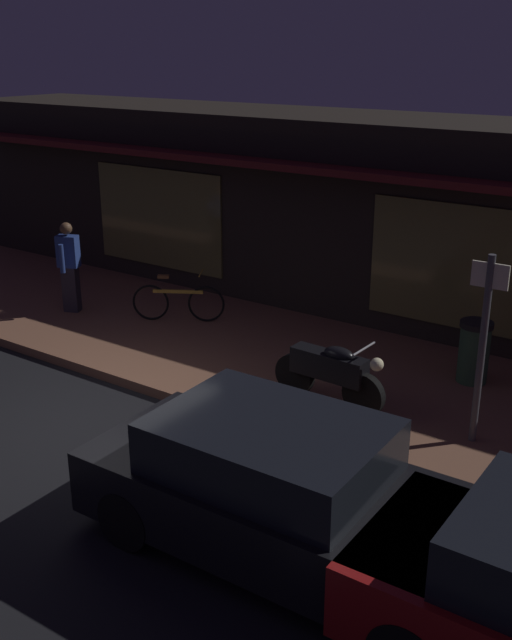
# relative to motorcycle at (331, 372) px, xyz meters

# --- Properties ---
(ground_plane) EXTENTS (60.00, 60.00, 0.00)m
(ground_plane) POSITION_rel_motorcycle_xyz_m (-2.51, -1.98, -0.65)
(ground_plane) COLOR black
(sidewalk_slab) EXTENTS (18.00, 4.00, 0.15)m
(sidewalk_slab) POSITION_rel_motorcycle_xyz_m (-2.51, 1.02, -0.57)
(sidewalk_slab) COLOR brown
(sidewalk_slab) RESTS_ON ground_plane
(storefront_building) EXTENTS (18.00, 3.30, 3.60)m
(storefront_building) POSITION_rel_motorcycle_xyz_m (-2.51, 4.40, 1.16)
(storefront_building) COLOR black
(storefront_building) RESTS_ON ground_plane
(motorcycle) EXTENTS (1.70, 0.55, 0.97)m
(motorcycle) POSITION_rel_motorcycle_xyz_m (0.00, 0.00, 0.00)
(motorcycle) COLOR black
(motorcycle) RESTS_ON sidewalk_slab
(bicycle_parked) EXTENTS (1.46, 0.86, 0.91)m
(bicycle_parked) POSITION_rel_motorcycle_xyz_m (-3.88, 1.40, -0.14)
(bicycle_parked) COLOR black
(bicycle_parked) RESTS_ON sidewalk_slab
(person_photographer) EXTENTS (0.43, 0.60, 1.67)m
(person_photographer) POSITION_rel_motorcycle_xyz_m (-5.85, 0.69, 0.38)
(person_photographer) COLOR #28232D
(person_photographer) RESTS_ON sidewalk_slab
(sign_post) EXTENTS (0.44, 0.09, 2.40)m
(sign_post) POSITION_rel_motorcycle_xyz_m (1.96, 0.16, 0.86)
(sign_post) COLOR #47474C
(sign_post) RESTS_ON sidewalk_slab
(trash_bin) EXTENTS (0.48, 0.48, 0.93)m
(trash_bin) POSITION_rel_motorcycle_xyz_m (1.33, 1.87, -0.03)
(trash_bin) COLOR #2D4C33
(trash_bin) RESTS_ON sidewalk_slab
(parked_car_near) EXTENTS (4.12, 1.82, 1.42)m
(parked_car_near) POSITION_rel_motorcycle_xyz_m (1.05, -2.90, 0.06)
(parked_car_near) COLOR black
(parked_car_near) RESTS_ON ground_plane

